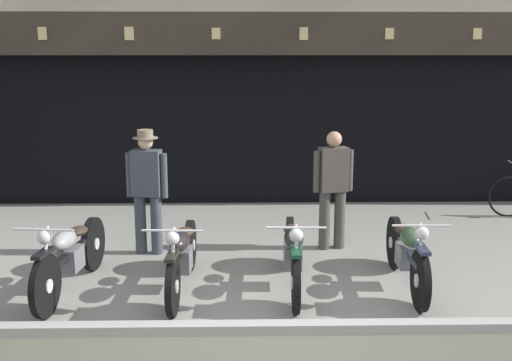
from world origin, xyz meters
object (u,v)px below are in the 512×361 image
Objects in this scene: motorcycle_center_right at (407,252)px; salesman_left at (147,186)px; motorcycle_center_left at (182,256)px; motorcycle_left at (70,255)px; shopkeeper_center at (333,185)px; advert_board_far at (438,99)px; motorcycle_center at (293,253)px; advert_board_near at (369,100)px.

salesman_left is at bearing -20.73° from motorcycle_center_right.
motorcycle_left is at bearing 2.16° from motorcycle_center_left.
motorcycle_center_left is 2.49m from shopkeeper_center.
advert_board_far is (1.55, 4.18, 1.41)m from motorcycle_center_right.
motorcycle_center_left is 1.02× the size of motorcycle_center_right.
shopkeeper_center reaches higher than motorcycle_left.
motorcycle_center_right is 4.68m from advert_board_far.
motorcycle_left is 1.01× the size of motorcycle_center.
motorcycle_left is 1.58m from salesman_left.
salesman_left is (-1.84, 1.29, 0.50)m from motorcycle_center.
advert_board_far is at bearing -139.91° from salesman_left.
motorcycle_center_left is at bearing -174.21° from motorcycle_left.
motorcycle_left is at bearing -141.81° from advert_board_far.
salesman_left is at bearing -64.34° from motorcycle_center_left.
advert_board_far is (2.21, 2.72, 0.94)m from shopkeeper_center.
motorcycle_center is 1.31m from motorcycle_center_right.
motorcycle_center_right is (1.31, -0.01, 0.00)m from motorcycle_center.
motorcycle_center_right is 3.44m from salesman_left.
motorcycle_center_left is 2.20× the size of advert_board_near.
salesman_left is (-0.58, 1.36, 0.51)m from motorcycle_center_left.
motorcycle_center is 2.30m from salesman_left.
advert_board_near is at bearing -180.00° from advert_board_far.
salesman_left is at bearing -8.02° from shopkeeper_center.
advert_board_far is at bearing -122.78° from motorcycle_center.
advert_board_far is (4.12, 4.23, 1.42)m from motorcycle_center_left.
advert_board_far reaches higher than salesman_left.
advert_board_far is at bearing -131.60° from motorcycle_center_left.
shopkeeper_center is (1.91, 1.52, 0.48)m from motorcycle_center_left.
motorcycle_left is at bearing 71.94° from salesman_left.
salesman_left reaches higher than motorcycle_center_right.
advert_board_far reaches higher than shopkeeper_center.
advert_board_near is at bearing -131.89° from salesman_left.
shopkeeper_center is at bearing -167.69° from salesman_left.
advert_board_far reaches higher than motorcycle_left.
advert_board_far reaches higher than motorcycle_center_left.
motorcycle_center_right is 2.11× the size of advert_board_far.
advert_board_near reaches higher than motorcycle_left.
salesman_left is 1.03× the size of shopkeeper_center.
advert_board_near is (1.65, 4.17, 1.41)m from motorcycle_center.
motorcycle_center is at bearing -174.40° from motorcycle_center_left.
advert_board_near is at bearing -121.91° from motorcycle_center_left.
salesman_left is at bearing -33.41° from motorcycle_center.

